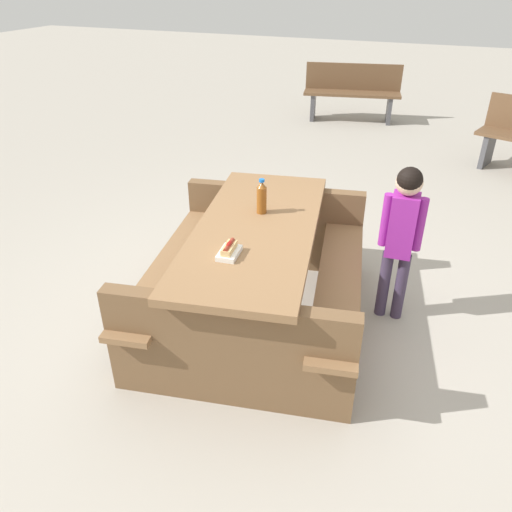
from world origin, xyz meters
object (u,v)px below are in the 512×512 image
object	(u,v)px
soda_bottle	(262,197)
park_bench_mid	(352,91)
picnic_table	(256,266)
hotdog_tray	(229,251)
child_in_coat	(402,226)

from	to	relation	value
soda_bottle	park_bench_mid	distance (m)	5.31
park_bench_mid	picnic_table	bearing A→B (deg)	5.50
soda_bottle	hotdog_tray	size ratio (longest dim) A/B	1.26
soda_bottle	hotdog_tray	xyz separation A→B (m)	(0.60, 0.03, -0.08)
soda_bottle	hotdog_tray	world-z (taller)	soda_bottle
soda_bottle	hotdog_tray	distance (m)	0.61
hotdog_tray	child_in_coat	size ratio (longest dim) A/B	0.17
picnic_table	hotdog_tray	bearing A→B (deg)	-0.90
soda_bottle	park_bench_mid	world-z (taller)	soda_bottle
soda_bottle	park_bench_mid	size ratio (longest dim) A/B	0.16
hotdog_tray	park_bench_mid	size ratio (longest dim) A/B	0.12
picnic_table	hotdog_tray	size ratio (longest dim) A/B	10.63
hotdog_tray	child_in_coat	world-z (taller)	child_in_coat
hotdog_tray	picnic_table	bearing A→B (deg)	179.10
picnic_table	child_in_coat	distance (m)	1.00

